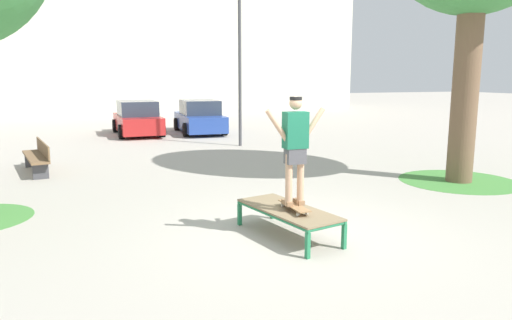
{
  "coord_description": "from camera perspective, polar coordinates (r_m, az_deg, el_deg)",
  "views": [
    {
      "loc": [
        -3.25,
        -6.7,
        2.53
      ],
      "look_at": [
        -0.26,
        1.47,
        1.0
      ],
      "focal_mm": 33.09,
      "sensor_mm": 36.0,
      "label": 1
    }
  ],
  "objects": [
    {
      "name": "building_facade",
      "position": [
        35.73,
        -14.32,
        14.29
      ],
      "size": [
        32.91,
        4.0,
        10.78
      ],
      "primitive_type": "cube",
      "color": "silver",
      "rests_on": "ground"
    },
    {
      "name": "light_post",
      "position": [
        17.51,
        -1.98,
        14.22
      ],
      "size": [
        0.36,
        0.36,
        5.83
      ],
      "color": "#4C4C51",
      "rests_on": "ground"
    },
    {
      "name": "park_bench",
      "position": [
        13.92,
        -24.89,
        0.44
      ],
      "size": [
        0.88,
        2.44,
        0.83
      ],
      "color": "brown",
      "rests_on": "ground"
    },
    {
      "name": "grass_patch_near_right",
      "position": [
        12.67,
        23.27,
        -2.35
      ],
      "size": [
        2.85,
        2.85,
        0.01
      ],
      "primitive_type": "cylinder",
      "color": "#47893D",
      "rests_on": "ground"
    },
    {
      "name": "skater",
      "position": [
        7.25,
        4.76,
        2.03
      ],
      "size": [
        1.0,
        0.29,
        1.69
      ],
      "color": "tan",
      "rests_on": "skateboard"
    },
    {
      "name": "skateboard",
      "position": [
        7.46,
        4.65,
        -5.57
      ],
      "size": [
        0.21,
        0.8,
        0.09
      ],
      "color": "#9E754C",
      "rests_on": "skate_box"
    },
    {
      "name": "car_red",
      "position": [
        21.65,
        -14.14,
        4.82
      ],
      "size": [
        2.01,
        4.24,
        1.5
      ],
      "color": "red",
      "rests_on": "ground"
    },
    {
      "name": "ground_plane",
      "position": [
        7.87,
        5.51,
        -8.84
      ],
      "size": [
        120.0,
        120.0,
        0.0
      ],
      "primitive_type": "plane",
      "color": "#B2AA9E"
    },
    {
      "name": "car_blue",
      "position": [
        21.83,
        -6.85,
        5.09
      ],
      "size": [
        2.04,
        4.26,
        1.5
      ],
      "color": "#28479E",
      "rests_on": "ground"
    },
    {
      "name": "skate_box",
      "position": [
        7.61,
        3.9,
        -6.2
      ],
      "size": [
        1.18,
        2.02,
        0.46
      ],
      "color": "#237A4C",
      "rests_on": "ground"
    }
  ]
}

